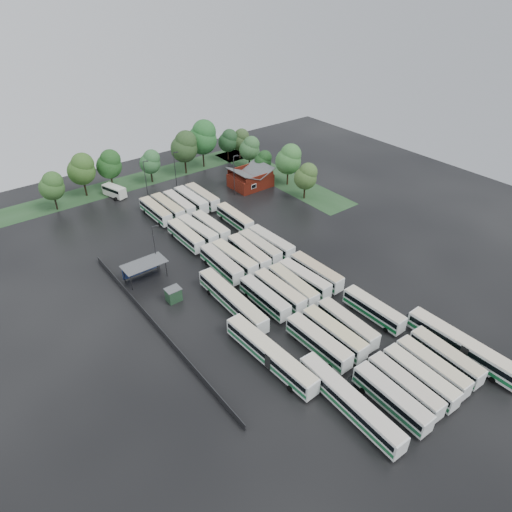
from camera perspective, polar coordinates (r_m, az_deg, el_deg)
ground at (r=82.70m, az=4.02°, el=-5.55°), size 160.00×160.00×0.00m
brick_building at (r=123.22m, az=-0.69°, el=9.50°), size 10.07×8.60×5.39m
wash_shed at (r=88.80m, az=-13.89°, el=-1.11°), size 8.20×4.20×3.58m
utility_hut at (r=83.02m, az=-10.27°, el=-4.75°), size 2.70×2.20×2.62m
grass_strip_north at (r=131.60m, az=-14.42°, el=9.17°), size 80.00×10.00×0.01m
grass_strip_east at (r=129.75m, az=2.88°, el=9.85°), size 10.00×50.00×0.01m
west_fence at (r=78.38m, az=-12.42°, el=-8.45°), size 0.10×50.00×1.20m
bus_r0c0 at (r=67.29m, az=16.58°, el=-16.62°), size 2.94×12.08×3.34m
bus_r0c1 at (r=69.26m, az=18.08°, el=-15.19°), size 2.99×11.80×3.26m
bus_r0c2 at (r=71.09m, az=19.81°, el=-14.03°), size 3.02×11.92×3.29m
bus_r0c3 at (r=73.14m, az=21.15°, el=-12.79°), size 2.97×11.71×3.23m
bus_r0c4 at (r=75.41m, az=22.65°, el=-11.55°), size 3.06×11.72×3.23m
bus_r1c0 at (r=72.58m, az=7.80°, el=-10.58°), size 2.73×12.25×3.40m
bus_r1c1 at (r=74.38m, az=9.71°, el=-9.48°), size 2.68×12.18×3.38m
bus_r1c2 at (r=76.50m, az=11.34°, el=-8.31°), size 2.88×11.87×3.28m
bus_r1c4 at (r=80.34m, az=14.49°, el=-6.48°), size 2.63×11.63×3.23m
bus_r2c0 at (r=80.29m, az=1.08°, el=-5.21°), size 2.58×11.69×3.25m
bus_r2c1 at (r=81.78m, az=2.94°, el=-4.40°), size 2.57×11.87×3.30m
bus_r2c2 at (r=83.24m, az=4.63°, el=-3.70°), size 3.02×11.95×3.30m
bus_r2c3 at (r=85.22m, az=6.06°, el=-2.82°), size 3.02×11.70×3.23m
bus_r2c4 at (r=87.14m, az=7.54°, el=-1.99°), size 2.82×11.95×3.31m
bus_r3c0 at (r=88.87m, az=-4.36°, el=-0.95°), size 2.93×12.15×3.36m
bus_r3c1 at (r=90.23m, az=-2.74°, el=-0.30°), size 2.95×12.17×3.37m
bus_r3c2 at (r=91.76m, az=-0.92°, el=0.38°), size 3.18×12.22×3.37m
bus_r3c3 at (r=93.73m, az=0.46°, el=1.12°), size 2.54×11.70×3.25m
bus_r3c4 at (r=95.21m, az=1.88°, el=1.70°), size 3.00×12.14×3.35m
bus_r4c0 at (r=98.75m, az=-8.78°, el=2.54°), size 2.65×11.91×3.31m
bus_r4c1 at (r=100.00m, az=-7.31°, el=3.12°), size 3.18×12.28×3.39m
bus_r4c2 at (r=101.44m, az=-5.71°, el=3.69°), size 2.55×11.93×3.32m
bus_r4c4 at (r=104.60m, az=-2.68°, el=4.79°), size 2.82×11.79×3.26m
bus_r5c0 at (r=109.88m, az=-12.43°, el=5.51°), size 2.54×11.87×3.30m
bus_r5c1 at (r=110.94m, az=-10.97°, el=5.99°), size 2.72×12.10×3.36m
bus_r5c2 at (r=112.17m, az=-9.57°, el=6.44°), size 2.66×11.82×3.28m
bus_r5c3 at (r=113.60m, az=-8.12°, el=6.97°), size 2.63×12.15×3.38m
bus_r5c4 at (r=114.81m, az=-6.75°, el=7.38°), size 2.63×12.21×3.40m
artic_bus_west_a at (r=65.55m, az=11.60°, el=-17.39°), size 3.19×17.92×3.31m
artic_bus_west_b at (r=79.74m, az=-2.99°, el=-5.51°), size 2.97×18.10×3.35m
artic_bus_west_c at (r=70.08m, az=1.78°, el=-12.18°), size 3.27×18.29×3.38m
artic_bus_east at (r=77.94m, az=24.42°, el=-10.26°), size 2.85×18.26×3.38m
minibus at (r=123.17m, az=-17.29°, el=7.79°), size 4.25×6.99×2.87m
tree_north_0 at (r=119.50m, az=-24.14°, el=8.03°), size 5.91×5.91×9.79m
tree_north_1 at (r=123.85m, az=-20.95°, el=10.15°), size 6.89×6.89×11.41m
tree_north_2 at (r=125.93m, az=-17.84°, el=10.90°), size 6.45×6.45×10.68m
tree_north_3 at (r=127.34m, az=-13.05°, el=11.43°), size 5.54×5.54×9.17m
tree_north_4 at (r=130.58m, az=-8.91°, el=13.40°), size 7.44×7.44×12.32m
tree_north_5 at (r=134.30m, az=-6.66°, el=14.56°), size 8.32×8.32×13.79m
tree_north_6 at (r=139.43m, az=-3.48°, el=14.23°), size 5.71×5.71×9.46m
tree_east_0 at (r=115.61m, az=6.30°, el=9.90°), size 5.71×5.71×9.45m
tree_east_1 at (r=122.52m, az=4.16°, el=12.02°), size 6.83×6.83×11.31m
tree_east_2 at (r=127.27m, az=0.93°, el=11.86°), size 4.74×4.74×7.85m
tree_east_3 at (r=133.04m, az=-0.76°, el=13.35°), size 5.77×5.77×9.55m
tree_east_4 at (r=140.72m, az=-1.98°, el=14.36°), size 5.51×5.51×9.13m
lamp_post_ne at (r=116.91m, az=-2.71°, el=10.37°), size 1.63×0.32×10.55m
lamp_post_nw at (r=89.54m, az=-12.51°, el=1.38°), size 1.47×0.29×9.56m
lamp_post_back_w at (r=118.94m, az=-13.62°, el=9.62°), size 1.50×0.29×9.71m
lamp_post_back_e at (r=123.73m, az=-10.06°, el=10.92°), size 1.46×0.28×9.46m
puddle_0 at (r=70.33m, az=12.76°, el=-15.29°), size 3.54×3.54×0.01m
puddle_1 at (r=78.08m, az=20.94°, el=-11.06°), size 4.52×4.52×0.01m
puddle_2 at (r=81.00m, az=-0.08°, el=-6.43°), size 6.33×6.33×0.01m
puddle_3 at (r=84.21m, az=5.23°, el=-4.79°), size 2.92×2.92×0.01m
puddle_4 at (r=83.05m, az=19.35°, el=-7.56°), size 3.70×3.70×0.01m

